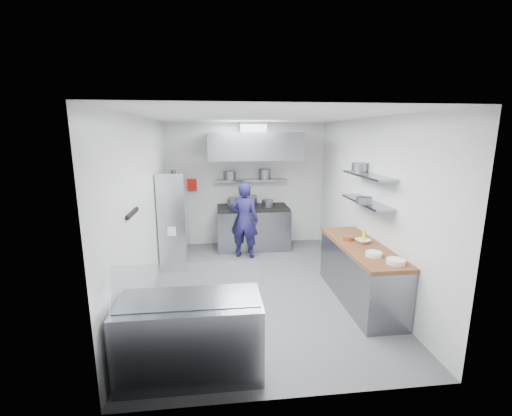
{
  "coord_description": "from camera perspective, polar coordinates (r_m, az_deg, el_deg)",
  "views": [
    {
      "loc": [
        -0.68,
        -5.33,
        2.55
      ],
      "look_at": [
        0.0,
        0.6,
        1.25
      ],
      "focal_mm": 24.0,
      "sensor_mm": 36.0,
      "label": 1
    }
  ],
  "objects": [
    {
      "name": "floor",
      "position": [
        5.95,
        0.68,
        -13.09
      ],
      "size": [
        5.0,
        5.0,
        0.0
      ],
      "primitive_type": "plane",
      "color": "#4B4B4E",
      "rests_on": "ground"
    },
    {
      "name": "ceiling",
      "position": [
        5.38,
        0.76,
        14.94
      ],
      "size": [
        5.0,
        5.0,
        0.0
      ],
      "primitive_type": "plane",
      "rotation": [
        3.14,
        0.0,
        0.0
      ],
      "color": "silver",
      "rests_on": "wall_back"
    },
    {
      "name": "wall_back",
      "position": [
        7.95,
        -1.57,
        3.95
      ],
      "size": [
        3.6,
        2.8,
        0.02
      ],
      "primitive_type": "cube",
      "rotation": [
        1.57,
        0.0,
        0.0
      ],
      "color": "white",
      "rests_on": "floor"
    },
    {
      "name": "wall_front",
      "position": [
        3.13,
        6.59,
        -9.31
      ],
      "size": [
        3.6,
        2.8,
        0.02
      ],
      "primitive_type": "cube",
      "rotation": [
        -1.57,
        0.0,
        0.0
      ],
      "color": "white",
      "rests_on": "floor"
    },
    {
      "name": "wall_left",
      "position": [
        5.57,
        -17.98,
        -0.24
      ],
      "size": [
        2.8,
        5.0,
        0.02
      ],
      "primitive_type": "cube",
      "rotation": [
        1.57,
        0.0,
        1.57
      ],
      "color": "white",
      "rests_on": "floor"
    },
    {
      "name": "wall_right",
      "position": [
        5.99,
        18.04,
        0.61
      ],
      "size": [
        2.8,
        5.0,
        0.02
      ],
      "primitive_type": "cube",
      "rotation": [
        1.57,
        0.0,
        -1.57
      ],
      "color": "white",
      "rests_on": "floor"
    },
    {
      "name": "gas_range",
      "position": [
        7.76,
        -0.53,
        -3.42
      ],
      "size": [
        1.6,
        0.8,
        0.9
      ],
      "primitive_type": "cube",
      "color": "gray",
      "rests_on": "floor"
    },
    {
      "name": "cooktop",
      "position": [
        7.65,
        -0.54,
        0.04
      ],
      "size": [
        1.57,
        0.78,
        0.06
      ],
      "primitive_type": "cube",
      "color": "black",
      "rests_on": "gas_range"
    },
    {
      "name": "stock_pot_left",
      "position": [
        7.64,
        -3.68,
        1.0
      ],
      "size": [
        0.31,
        0.31,
        0.2
      ],
      "primitive_type": "cylinder",
      "color": "slate",
      "rests_on": "cooktop"
    },
    {
      "name": "stock_pot_mid",
      "position": [
        7.66,
        -1.09,
        1.2
      ],
      "size": [
        0.35,
        0.35,
        0.24
      ],
      "primitive_type": "cylinder",
      "color": "slate",
      "rests_on": "cooktop"
    },
    {
      "name": "stock_pot_right",
      "position": [
        7.59,
        1.95,
        0.79
      ],
      "size": [
        0.25,
        0.25,
        0.16
      ],
      "primitive_type": "cylinder",
      "color": "slate",
      "rests_on": "cooktop"
    },
    {
      "name": "over_range_shelf",
      "position": [
        7.78,
        -0.74,
        4.67
      ],
      "size": [
        1.6,
        0.3,
        0.04
      ],
      "primitive_type": "cube",
      "color": "gray",
      "rests_on": "wall_back"
    },
    {
      "name": "shelf_pot_a",
      "position": [
        7.78,
        -4.41,
        5.44
      ],
      "size": [
        0.29,
        0.29,
        0.18
      ],
      "primitive_type": "cylinder",
      "color": "slate",
      "rests_on": "over_range_shelf"
    },
    {
      "name": "shelf_pot_b",
      "position": [
        7.88,
        1.45,
        5.71
      ],
      "size": [
        0.27,
        0.27,
        0.22
      ],
      "primitive_type": "cylinder",
      "color": "slate",
      "rests_on": "over_range_shelf"
    },
    {
      "name": "extractor_hood",
      "position": [
        7.31,
        -0.42,
        10.31
      ],
      "size": [
        1.9,
        1.15,
        0.55
      ],
      "primitive_type": "cube",
      "color": "gray",
      "rests_on": "wall_back"
    },
    {
      "name": "hood_duct",
      "position": [
        7.53,
        -0.61,
        13.26
      ],
      "size": [
        0.55,
        0.55,
        0.24
      ],
      "primitive_type": "cube",
      "color": "slate",
      "rests_on": "extractor_hood"
    },
    {
      "name": "red_firebox",
      "position": [
        7.88,
        -10.65,
        3.81
      ],
      "size": [
        0.22,
        0.1,
        0.26
      ],
      "primitive_type": "cube",
      "color": "red",
      "rests_on": "wall_back"
    },
    {
      "name": "chef",
      "position": [
        7.1,
        -1.93,
        -2.04
      ],
      "size": [
        0.67,
        0.54,
        1.59
      ],
      "primitive_type": "imported",
      "rotation": [
        0.0,
        0.0,
        2.83
      ],
      "color": "#1B1848",
      "rests_on": "floor"
    },
    {
      "name": "wire_rack",
      "position": [
        6.86,
        -13.47,
        -1.76
      ],
      "size": [
        0.5,
        0.9,
        1.85
      ],
      "primitive_type": "cube",
      "color": "silver",
      "rests_on": "floor"
    },
    {
      "name": "rack_bin_a",
      "position": [
        6.53,
        -13.8,
        -3.63
      ],
      "size": [
        0.14,
        0.18,
        0.16
      ],
      "primitive_type": "cube",
      "color": "white",
      "rests_on": "wire_rack"
    },
    {
      "name": "rack_bin_b",
      "position": [
        6.99,
        -13.43,
        1.63
      ],
      "size": [
        0.14,
        0.18,
        0.16
      ],
      "primitive_type": "cube",
      "color": "yellow",
      "rests_on": "wire_rack"
    },
    {
      "name": "rack_jar",
      "position": [
        6.52,
        -13.6,
        5.33
      ],
      "size": [
        0.1,
        0.1,
        0.18
      ],
      "primitive_type": "cylinder",
      "color": "black",
      "rests_on": "wire_rack"
    },
    {
      "name": "knife_strip",
      "position": [
        4.67,
        -19.91,
        -0.81
      ],
      "size": [
        0.04,
        0.55,
        0.05
      ],
      "primitive_type": "cube",
      "color": "black",
      "rests_on": "wall_left"
    },
    {
      "name": "prep_counter_base",
      "position": [
        5.62,
        16.91,
        -10.54
      ],
      "size": [
        0.62,
        2.0,
        0.84
      ],
      "primitive_type": "cube",
      "color": "gray",
      "rests_on": "floor"
    },
    {
      "name": "prep_counter_top",
      "position": [
        5.47,
        17.2,
        -6.18
      ],
      "size": [
        0.65,
        2.04,
        0.06
      ],
      "primitive_type": "cube",
      "color": "brown",
      "rests_on": "prep_counter_base"
    },
    {
      "name": "plate_stack_a",
      "position": [
        4.83,
        22.27,
        -8.25
      ],
      "size": [
        0.24,
        0.24,
        0.06
      ],
      "primitive_type": "cylinder",
      "color": "white",
      "rests_on": "prep_counter_top"
    },
    {
      "name": "plate_stack_b",
      "position": [
        5.02,
        19.06,
        -7.26
      ],
      "size": [
        0.22,
        0.22,
        0.06
      ],
      "primitive_type": "cylinder",
      "color": "white",
      "rests_on": "prep_counter_top"
    },
    {
      "name": "copper_pan",
      "position": [
        5.64,
        15.17,
        -4.87
      ],
      "size": [
        0.17,
        0.17,
        0.06
      ],
      "primitive_type": "cylinder",
      "color": "#CA6A38",
      "rests_on": "prep_counter_top"
    },
    {
      "name": "squeeze_bottle",
      "position": [
        5.63,
        17.58,
        -4.4
      ],
      "size": [
        0.06,
        0.06,
        0.18
      ],
      "primitive_type": "cylinder",
      "color": "yellow",
      "rests_on": "prep_counter_top"
    },
    {
      "name": "mixing_bowl",
      "position": [
        5.56,
        17.37,
        -5.26
      ],
      "size": [
        0.27,
        0.27,
        0.05
      ],
      "primitive_type": "imported",
      "rotation": [
        0.0,
        0.0,
        0.22
      ],
      "color": "white",
      "rests_on": "prep_counter_top"
    },
    {
      "name": "wall_shelf_lower",
      "position": [
        5.64,
        17.88,
        0.96
      ],
      "size": [
        0.3,
        1.3,
        0.04
      ],
      "primitive_type": "cube",
      "color": "gray",
      "rests_on": "wall_right"
    },
    {
      "name": "wall_shelf_upper",
      "position": [
        5.58,
        18.16,
        5.19
      ],
      "size": [
        0.3,
        1.3,
        0.04
      ],
      "primitive_type": "cube",
      "color": "gray",
      "rests_on": "wall_right"
    },
    {
      "name": "shelf_pot_c",
      "position": [
        5.38,
        17.61,
        1.21
      ],
      "size": [
        0.24,
        0.24,
        0.1
      ],
      "primitive_type": "cylinder",
      "color": "slate",
      "rests_on": "wall_shelf_lower"
    },
    {
      "name": "shelf_pot_d",
      "position": [
        5.99,
        16.92,
        6.58
      ],
      "size": [
        0.27,
        0.27,
        0.14
      ],
      "primitive_type": "cylinder",
      "color": "slate",
      "rests_on": "wall_shelf_upper"
    },
    {
      "name": "display_case",
      "position": [
        3.96,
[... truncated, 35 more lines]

